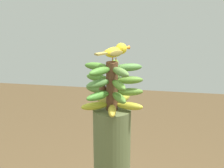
# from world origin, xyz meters

# --- Properties ---
(banana_bunch) EXTENTS (0.30, 0.29, 0.23)m
(banana_bunch) POSITION_xyz_m (0.00, 0.00, 1.32)
(banana_bunch) COLOR brown
(banana_bunch) RESTS_ON banana_tree
(perched_bird) EXTENTS (0.15, 0.14, 0.08)m
(perched_bird) POSITION_xyz_m (0.02, -0.02, 1.48)
(perched_bird) COLOR #C68933
(perched_bird) RESTS_ON banana_bunch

